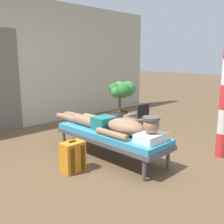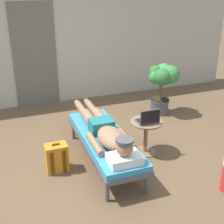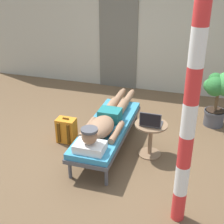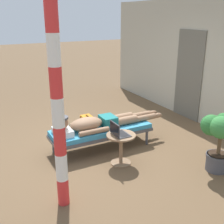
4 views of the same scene
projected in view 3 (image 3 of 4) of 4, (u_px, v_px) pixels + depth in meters
name	position (u px, v px, depth m)	size (l,w,h in m)	color
ground_plane	(103.00, 150.00, 4.97)	(40.00, 40.00, 0.00)	brown
house_wall_back	(146.00, 27.00, 6.67)	(7.60, 0.20, 2.70)	#B2AD99
house_door_panel	(118.00, 42.00, 6.87)	(0.84, 0.03, 2.04)	#625F54
lounge_chair	(107.00, 129.00, 4.86)	(0.62, 1.88, 0.42)	#4C4C51
person_reclining	(106.00, 121.00, 4.73)	(0.53, 2.17, 0.33)	white
side_table	(151.00, 134.00, 4.71)	(0.48, 0.48, 0.52)	#8C6B4C
laptop	(151.00, 122.00, 4.57)	(0.31, 0.24, 0.23)	#4C4C51
backpack	(67.00, 130.00, 5.12)	(0.30, 0.26, 0.42)	orange
potted_plant	(220.00, 91.00, 5.37)	(0.59, 0.59, 0.97)	#4C4C51
porch_post	(189.00, 120.00, 3.14)	(0.15, 0.15, 2.55)	red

